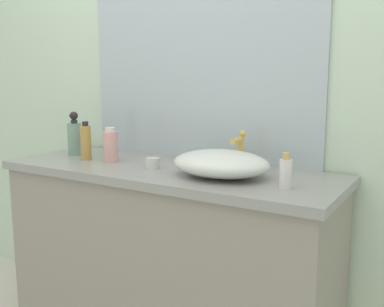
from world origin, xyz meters
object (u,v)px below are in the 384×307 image
spray_can (286,173)px  candle_jar (153,163)px  soap_dispenser (75,137)px  perfume_bottle (110,146)px  sink_basin (221,163)px  lotion_bottle (86,142)px

spray_can → candle_jar: spray_can is taller
spray_can → candle_jar: size_ratio=2.14×
soap_dispenser → perfume_bottle: size_ratio=1.38×
candle_jar → spray_can: bearing=-3.1°
sink_basin → perfume_bottle: 0.61m
lotion_bottle → spray_can: 1.02m
sink_basin → lotion_bottle: (-0.73, -0.01, 0.03)m
perfume_bottle → spray_can: size_ratio=1.24×
candle_jar → soap_dispenser: bearing=171.7°
spray_can → candle_jar: (-0.62, 0.03, -0.03)m
sink_basin → candle_jar: (-0.33, -0.01, -0.03)m
sink_basin → candle_jar: bearing=-177.5°
lotion_bottle → spray_can: lotion_bottle is taller
perfume_bottle → spray_can: bearing=-4.6°
perfume_bottle → sink_basin: bearing=-2.3°
sink_basin → spray_can: size_ratio=3.11×
sink_basin → candle_jar: sink_basin is taller
soap_dispenser → lotion_bottle: bearing=-26.3°
lotion_bottle → candle_jar: lotion_bottle is taller
perfume_bottle → candle_jar: size_ratio=2.67×
sink_basin → lotion_bottle: bearing=-179.4°
lotion_bottle → sink_basin: bearing=0.6°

